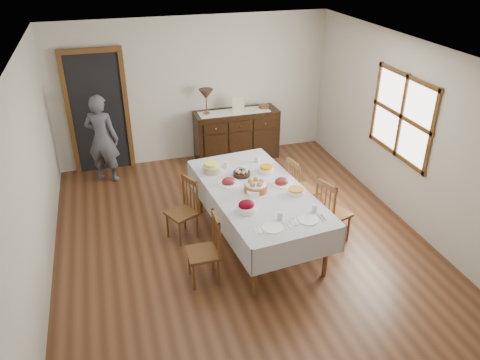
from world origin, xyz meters
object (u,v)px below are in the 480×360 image
object	(u,v)px
chair_left_near	(207,249)
chair_right_far	(299,188)
sideboard	(236,135)
table_lamp	(206,95)
chair_right_near	(331,211)
dining_table	(257,196)
person	(102,136)
chair_left_far	(184,209)

from	to	relation	value
chair_left_near	chair_right_far	bearing A→B (deg)	123.28
sideboard	table_lamp	world-z (taller)	table_lamp
sideboard	chair_right_near	bearing A→B (deg)	-81.16
chair_left_near	dining_table	bearing A→B (deg)	126.53
person	table_lamp	distance (m)	1.93
chair_left_near	person	bearing A→B (deg)	-160.05
chair_left_near	sideboard	distance (m)	3.57
dining_table	chair_right_far	bearing A→B (deg)	23.13
dining_table	chair_right_far	size ratio (longest dim) A/B	2.65
dining_table	table_lamp	xyz separation A→B (m)	(-0.05, 2.72, 0.56)
chair_left_far	person	size ratio (longest dim) A/B	0.54
chair_right_near	table_lamp	world-z (taller)	table_lamp
dining_table	chair_left_far	xyz separation A→B (m)	(-0.92, 0.40, -0.28)
chair_left_far	chair_right_near	distance (m)	2.01
sideboard	chair_left_far	bearing A→B (deg)	-121.81
chair_left_near	sideboard	size ratio (longest dim) A/B	0.59
chair_left_far	chair_right_near	world-z (taller)	chair_right_near
chair_left_far	table_lamp	distance (m)	2.61
chair_left_near	chair_left_far	xyz separation A→B (m)	(-0.09, 1.00, -0.01)
dining_table	chair_right_far	world-z (taller)	chair_right_far
chair_left_near	table_lamp	size ratio (longest dim) A/B	1.97
dining_table	sideboard	world-z (taller)	sideboard
dining_table	table_lamp	world-z (taller)	table_lamp
chair_left_near	chair_right_far	world-z (taller)	chair_right_far
chair_right_near	chair_right_far	world-z (taller)	chair_right_near
chair_right_far	person	size ratio (longest dim) A/B	0.57
chair_right_far	person	world-z (taller)	person
chair_left_far	chair_right_far	distance (m)	1.75
chair_right_near	person	xyz separation A→B (m)	(-2.88, 2.76, 0.34)
person	table_lamp	xyz separation A→B (m)	(1.86, 0.24, 0.46)
chair_left_far	sideboard	size ratio (longest dim) A/B	0.57
person	table_lamp	world-z (taller)	person
sideboard	person	size ratio (longest dim) A/B	0.94
chair_right_far	dining_table	bearing A→B (deg)	109.61
dining_table	chair_left_far	distance (m)	1.05
person	chair_left_near	bearing A→B (deg)	134.10
chair_right_near	chair_left_far	bearing A→B (deg)	52.94
dining_table	chair_left_far	size ratio (longest dim) A/B	2.81
dining_table	chair_left_near	size ratio (longest dim) A/B	2.76
chair_left_near	chair_left_far	size ratio (longest dim) A/B	1.02
sideboard	chair_right_far	bearing A→B (deg)	-82.13
dining_table	chair_right_near	distance (m)	1.04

